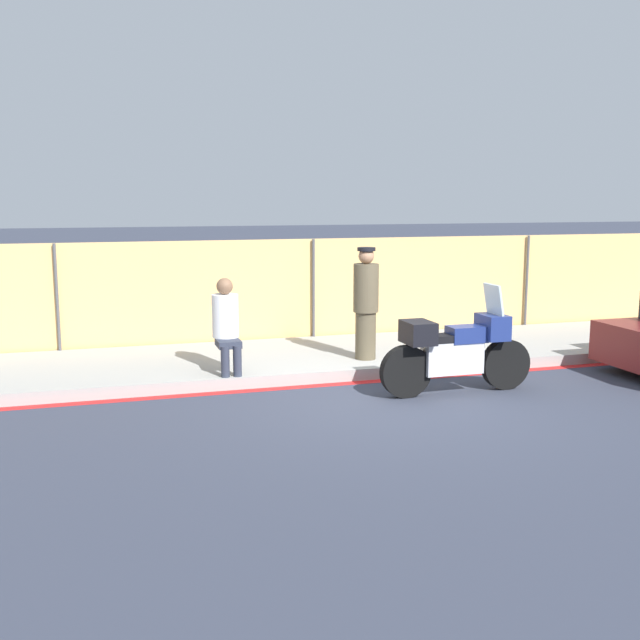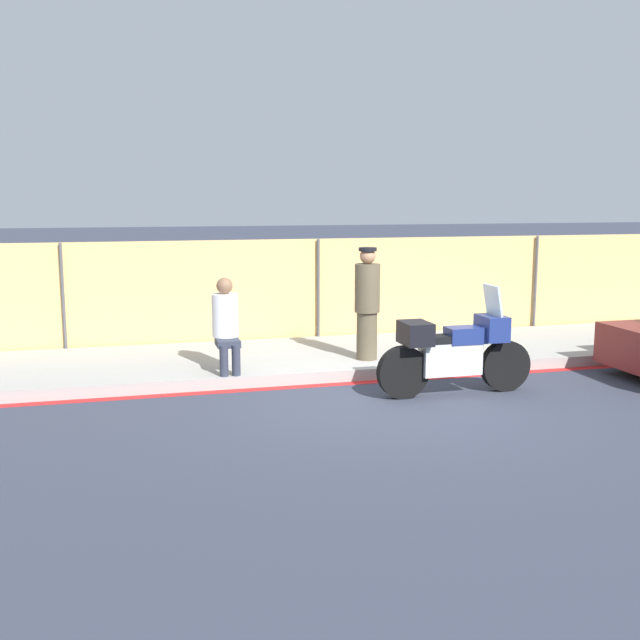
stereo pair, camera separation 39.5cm
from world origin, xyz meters
The scene contains 7 objects.
ground_plane centered at (0.00, 0.00, 0.00)m, with size 120.00×120.00×0.00m, color #333847.
sidewalk centered at (0.00, 2.50, 0.09)m, with size 32.20×2.73×0.17m.
curb_paint_stripe centered at (0.00, 1.05, 0.00)m, with size 32.20×0.18×0.01m.
storefront_fence centered at (0.00, 3.96, 0.96)m, with size 30.59×0.17×1.92m.
motorcycle centered at (0.93, 0.12, 0.60)m, with size 2.21×0.51×1.48m.
officer_standing centered at (0.24, 1.81, 1.05)m, with size 0.39×0.39×1.73m.
person_seated_on_curb centered at (-1.96, 1.61, 0.91)m, with size 0.38×0.69×1.34m.
Camera 2 is at (-3.32, -8.98, 2.66)m, focal length 42.00 mm.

